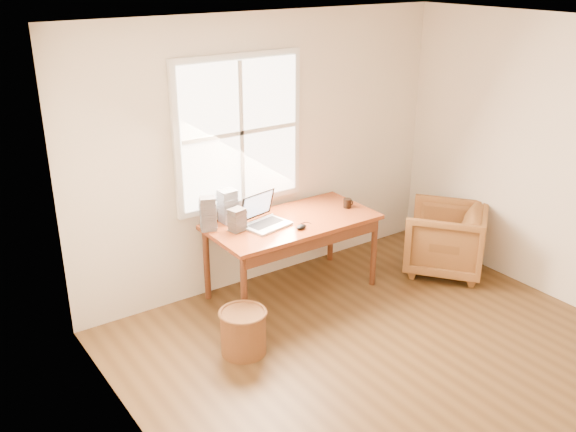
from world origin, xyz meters
The scene contains 11 objects.
room_shell centered at (-0.02, 0.16, 1.32)m, with size 4.04×4.54×2.64m.
desk centered at (0.00, 1.80, 0.73)m, with size 1.60×0.80×0.04m, color brown.
armchair centered at (1.55, 1.28, 0.35)m, with size 0.75×0.77×0.70m, color brown.
wicker_stool centered at (-0.93, 1.17, 0.19)m, with size 0.37×0.37×0.37m, color brown.
laptop centered at (-0.27, 1.80, 0.89)m, with size 0.36×0.38×0.27m, color silver, non-canonical shape.
mouse centered at (-0.05, 1.58, 0.77)m, with size 0.12×0.07×0.04m, color black.
coffee_mug centered at (0.63, 1.75, 0.79)m, with size 0.08×0.08×0.09m, color black.
cd_stack_a centered at (-0.51, 2.11, 0.90)m, with size 0.15×0.14×0.31m, color #B7BAC4.
cd_stack_b centered at (-0.54, 1.88, 0.85)m, with size 0.13×0.12×0.21m, color #27272C.
cd_stack_c centered at (-0.75, 2.04, 0.91)m, with size 0.14×0.12×0.31m, color gray.
cd_stack_d centered at (-0.43, 2.16, 0.83)m, with size 0.13×0.11×0.16m, color #B2B6BE.
Camera 1 is at (-3.18, -2.74, 3.04)m, focal length 40.00 mm.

